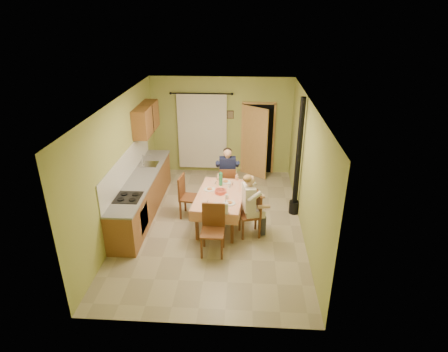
# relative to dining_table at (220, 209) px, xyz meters

# --- Properties ---
(floor) EXTENTS (4.00, 6.00, 0.01)m
(floor) POSITION_rel_dining_table_xyz_m (-0.17, 0.01, -0.38)
(floor) COLOR tan
(floor) RESTS_ON ground
(room_shell) EXTENTS (4.04, 6.04, 2.82)m
(room_shell) POSITION_rel_dining_table_xyz_m (-0.17, 0.01, 1.44)
(room_shell) COLOR #A8B15B
(room_shell) RESTS_ON ground
(kitchen_run) EXTENTS (0.64, 3.64, 1.56)m
(kitchen_run) POSITION_rel_dining_table_xyz_m (-1.88, 0.41, 0.10)
(kitchen_run) COLOR brown
(kitchen_run) RESTS_ON ground
(upper_cabinets) EXTENTS (0.35, 1.40, 0.70)m
(upper_cabinets) POSITION_rel_dining_table_xyz_m (-1.99, 1.71, 1.57)
(upper_cabinets) COLOR brown
(upper_cabinets) RESTS_ON room_shell
(curtain) EXTENTS (1.70, 0.07, 2.22)m
(curtain) POSITION_rel_dining_table_xyz_m (-0.72, 2.91, 0.88)
(curtain) COLOR black
(curtain) RESTS_ON ground
(doorway) EXTENTS (0.96, 0.54, 2.15)m
(doorway) POSITION_rel_dining_table_xyz_m (0.84, 2.87, 0.67)
(doorway) COLOR black
(doorway) RESTS_ON ground
(dining_table) EXTENTS (1.18, 1.78, 0.76)m
(dining_table) POSITION_rel_dining_table_xyz_m (0.00, 0.00, 0.00)
(dining_table) COLOR #E89F7A
(dining_table) RESTS_ON ground
(tableware) EXTENTS (0.73, 1.61, 0.33)m
(tableware) POSITION_rel_dining_table_xyz_m (0.02, -0.10, 0.43)
(tableware) COLOR white
(tableware) RESTS_ON dining_table
(chair_far) EXTENTS (0.42, 0.42, 0.95)m
(chair_far) POSITION_rel_dining_table_xyz_m (0.10, 1.09, -0.09)
(chair_far) COLOR brown
(chair_far) RESTS_ON ground
(chair_near) EXTENTS (0.46, 0.46, 1.02)m
(chair_near) POSITION_rel_dining_table_xyz_m (-0.07, -1.09, -0.09)
(chair_near) COLOR brown
(chair_near) RESTS_ON ground
(chair_right) EXTENTS (0.50, 0.50, 0.98)m
(chair_right) POSITION_rel_dining_table_xyz_m (0.67, -0.39, -0.09)
(chair_right) COLOR brown
(chair_right) RESTS_ON ground
(chair_left) EXTENTS (0.50, 0.50, 1.01)m
(chair_left) POSITION_rel_dining_table_xyz_m (-0.73, 0.32, -0.09)
(chair_left) COLOR brown
(chair_left) RESTS_ON ground
(man_far) EXTENTS (0.60, 0.48, 1.39)m
(man_far) POSITION_rel_dining_table_xyz_m (0.10, 1.11, 0.50)
(man_far) COLOR #141938
(man_far) RESTS_ON chair_far
(man_right) EXTENTS (0.54, 0.63, 1.39)m
(man_right) POSITION_rel_dining_table_xyz_m (0.66, -0.39, 0.50)
(man_right) COLOR silver
(man_right) RESTS_ON chair_right
(stove_flue) EXTENTS (0.24, 0.24, 2.80)m
(stove_flue) POSITION_rel_dining_table_xyz_m (1.73, 0.61, 0.64)
(stove_flue) COLOR black
(stove_flue) RESTS_ON ground
(picture_back) EXTENTS (0.19, 0.03, 0.23)m
(picture_back) POSITION_rel_dining_table_xyz_m (0.08, 2.98, 1.37)
(picture_back) COLOR black
(picture_back) RESTS_ON room_shell
(picture_right) EXTENTS (0.03, 0.31, 0.21)m
(picture_right) POSITION_rel_dining_table_xyz_m (1.80, 1.21, 1.47)
(picture_right) COLOR brown
(picture_right) RESTS_ON room_shell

